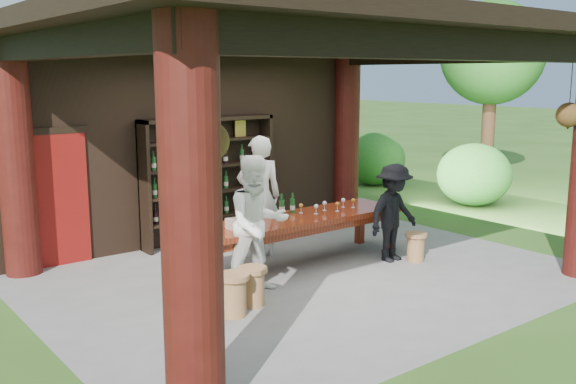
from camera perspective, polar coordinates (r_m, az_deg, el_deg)
ground at (r=9.25m, az=1.53°, el=-7.38°), size 90.00×90.00×0.00m
pavilion at (r=9.16m, az=-0.17°, el=6.06°), size 7.50×6.00×3.60m
wine_shelf at (r=10.90m, az=-7.03°, el=1.06°), size 2.42×0.37×2.13m
tasting_table at (r=9.53m, az=0.85°, el=-2.88°), size 3.55×0.94×0.75m
stool_near_left at (r=8.02m, az=-3.16°, el=-8.28°), size 0.37×0.37×0.49m
stool_near_right at (r=10.03m, az=11.28°, el=-4.76°), size 0.34×0.34×0.44m
stool_far_left at (r=7.70m, az=-4.88°, el=-8.99°), size 0.39×0.39×0.52m
host at (r=9.98m, az=-2.59°, el=-0.41°), size 0.82×0.70×1.91m
guest_woman at (r=8.35m, az=-2.75°, el=-2.89°), size 0.98×0.82×1.81m
guest_man at (r=9.89m, az=9.36°, el=-1.84°), size 1.01×0.62×1.50m
table_bottles at (r=9.69m, az=-0.23°, el=-1.03°), size 0.27×0.12×0.31m
table_glasses at (r=9.93m, az=3.71°, el=-1.23°), size 0.98×0.31×0.15m
napkin_basket at (r=8.81m, az=-4.61°, el=-2.78°), size 0.26×0.18×0.14m
shrubs at (r=10.58m, az=4.93°, el=-2.06°), size 15.32×10.08×1.36m
trees at (r=12.75m, az=9.03°, el=12.73°), size 22.56×9.59×4.80m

